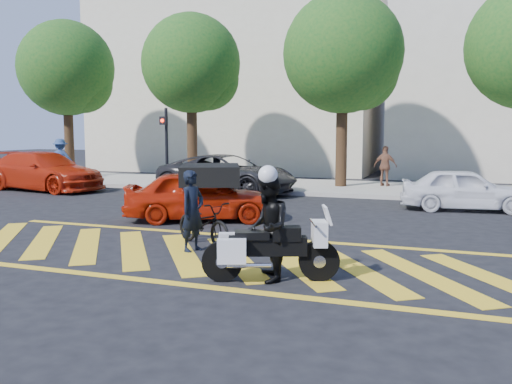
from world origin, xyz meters
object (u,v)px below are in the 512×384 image
(police_motorcycle, at_px, (269,249))
(parked_left, at_px, (44,171))
(officer_moto, at_px, (268,228))
(red_convertible, at_px, (200,195))
(parked_mid_left, at_px, (227,174))
(bicycle, at_px, (204,223))
(officer_bike, at_px, (193,211))
(parked_mid_right, at_px, (465,189))

(police_motorcycle, bearing_deg, parked_left, 122.44)
(officer_moto, height_order, parked_left, officer_moto)
(red_convertible, distance_m, parked_mid_left, 5.95)
(bicycle, bearing_deg, red_convertible, 56.82)
(officer_bike, bearing_deg, officer_moto, -110.89)
(police_motorcycle, relative_size, parked_mid_left, 0.39)
(officer_moto, xyz_separation_m, parked_left, (-12.36, 9.05, -0.08))
(bicycle, height_order, red_convertible, red_convertible)
(parked_left, height_order, parked_mid_left, parked_left)
(bicycle, relative_size, red_convertible, 0.45)
(parked_left, distance_m, parked_mid_left, 7.30)
(bicycle, xyz_separation_m, parked_mid_left, (-3.12, 8.43, 0.27))
(bicycle, distance_m, parked_left, 12.46)
(police_motorcycle, height_order, officer_moto, officer_moto)
(red_convertible, height_order, parked_mid_left, parked_mid_left)
(police_motorcycle, height_order, parked_mid_left, parked_mid_left)
(parked_mid_right, bearing_deg, bicycle, 137.68)
(police_motorcycle, bearing_deg, parked_mid_right, 50.77)
(red_convertible, relative_size, parked_mid_right, 1.06)
(parked_mid_left, distance_m, parked_mid_right, 8.26)
(officer_moto, height_order, red_convertible, officer_moto)
(bicycle, xyz_separation_m, officer_moto, (2.08, -2.01, 0.38))
(police_motorcycle, height_order, parked_mid_right, parked_mid_right)
(parked_mid_right, bearing_deg, officer_moto, 155.20)
(parked_left, xyz_separation_m, parked_mid_right, (15.30, 0.00, -0.13))
(officer_bike, xyz_separation_m, officer_moto, (2.05, -1.47, 0.05))
(red_convertible, xyz_separation_m, parked_mid_left, (-1.70, 5.70, 0.07))
(bicycle, distance_m, parked_mid_left, 9.00)
(bicycle, distance_m, officer_moto, 2.92)
(officer_moto, distance_m, parked_mid_left, 11.67)
(officer_moto, height_order, parked_mid_left, officer_moto)
(officer_bike, relative_size, officer_moto, 0.94)
(parked_mid_left, bearing_deg, officer_moto, -145.55)
(officer_bike, height_order, officer_moto, officer_moto)
(red_convertible, bearing_deg, officer_bike, -179.60)
(parked_left, bearing_deg, parked_mid_right, -82.02)
(police_motorcycle, bearing_deg, parked_mid_left, 95.16)
(red_convertible, bearing_deg, bicycle, -176.01)
(officer_bike, relative_size, red_convertible, 0.41)
(red_convertible, bearing_deg, parked_left, 40.51)
(police_motorcycle, xyz_separation_m, parked_mid_right, (2.92, 9.06, 0.11))
(police_motorcycle, relative_size, parked_mid_right, 0.56)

